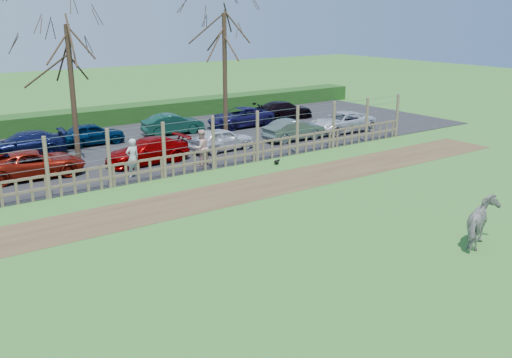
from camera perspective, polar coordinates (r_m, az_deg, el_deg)
ground at (r=18.96m, az=1.93°, el=-5.42°), size 120.00×120.00×0.00m
dirt_strip at (r=22.48m, az=-5.04°, el=-1.92°), size 34.00×2.80×0.01m
asphalt at (r=31.22m, az=-14.44°, el=2.85°), size 44.00×13.00×0.04m
hedge at (r=37.62m, az=-18.44°, el=5.60°), size 46.00×2.00×1.10m
fence at (r=25.23m, az=-9.14°, el=1.85°), size 30.16×0.16×2.50m
tree_mid at (r=28.90m, az=-18.14°, el=11.27°), size 4.80×4.80×6.83m
tree_right at (r=33.16m, az=-3.17°, el=13.24°), size 4.80×4.80×7.35m
zebra at (r=19.03m, az=21.70°, el=-4.10°), size 1.99×1.54×1.53m
visitor_a at (r=25.52m, az=-12.24°, el=2.08°), size 0.69×0.51×1.72m
visitor_b at (r=26.94m, az=-5.51°, el=3.13°), size 0.89×0.72×1.72m
crow at (r=27.36m, az=2.08°, el=1.72°), size 0.31×0.23×0.25m
car_2 at (r=26.83m, az=-21.30°, el=1.43°), size 4.44×2.28×1.20m
car_3 at (r=27.82m, az=-10.80°, el=2.78°), size 4.20×1.84×1.20m
car_4 at (r=29.92m, az=-3.45°, el=3.99°), size 3.58×1.58×1.20m
car_5 at (r=32.40m, az=3.82°, el=4.94°), size 3.68×1.37×1.20m
car_6 at (r=35.02m, az=8.55°, el=5.66°), size 4.33×2.03×1.20m
car_9 at (r=31.05m, az=-22.23°, el=3.25°), size 4.29×2.10×1.20m
car_10 at (r=32.49m, az=-16.11°, el=4.37°), size 3.58×1.57×1.20m
car_11 at (r=34.38m, az=-8.31°, el=5.47°), size 3.78×1.74×1.20m
car_12 at (r=36.23m, az=-1.58°, el=6.19°), size 4.33×2.03×1.20m
car_13 at (r=38.98m, az=2.81°, el=6.90°), size 4.27×2.06×1.20m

